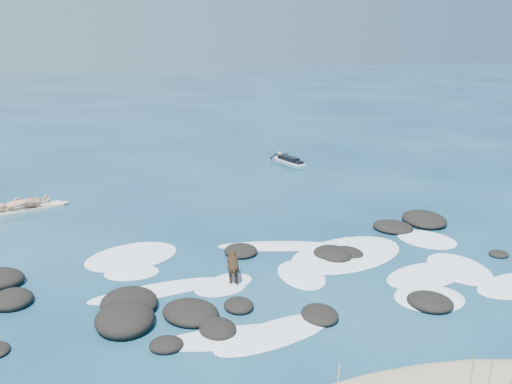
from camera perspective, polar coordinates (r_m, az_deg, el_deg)
name	(u,v)px	position (r m, az deg, el deg)	size (l,w,h in m)	color
ground	(255,262)	(16.62, -0.07, -7.06)	(160.00, 160.00, 0.00)	#0A2642
reef_rocks	(240,277)	(15.46, -1.63, -8.46)	(15.48, 7.01, 0.60)	black
breaking_foam	(319,273)	(15.98, 6.36, -8.10)	(12.66, 7.93, 0.12)	white
standing_surfer_rig	(21,191)	(22.68, -22.46, 0.10)	(3.42, 1.31, 1.97)	beige
paddling_surfer_rig	(288,159)	(29.00, 3.25, 3.27)	(1.20, 2.46, 0.42)	white
dog	(233,264)	(15.27, -2.33, -7.18)	(0.51, 1.17, 0.76)	black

